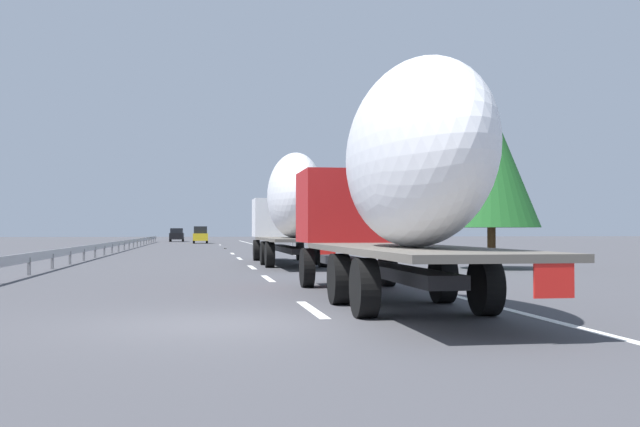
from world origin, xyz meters
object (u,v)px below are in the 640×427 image
object	(u,v)px
truck_lead	(291,205)
truck_trailing	(396,178)
car_black_suv	(177,235)
road_sign	(292,221)
car_yellow_coupe	(200,235)

from	to	relation	value
truck_lead	truck_trailing	world-z (taller)	truck_lead
truck_lead	car_black_suv	size ratio (longest dim) A/B	3.00
truck_lead	road_sign	size ratio (longest dim) A/B	4.19
truck_lead	car_yellow_coupe	world-z (taller)	truck_lead
car_black_suv	car_yellow_coupe	xyz separation A→B (m)	(-13.52, -3.12, 0.06)
truck_trailing	road_sign	xyz separation A→B (m)	(42.95, -3.10, -0.37)
car_black_suv	car_yellow_coupe	distance (m)	13.88
truck_trailing	road_sign	size ratio (longest dim) A/B	4.07
truck_trailing	car_yellow_coupe	size ratio (longest dim) A/B	3.18
truck_lead	truck_trailing	distance (m)	17.87
car_black_suv	truck_trailing	bearing A→B (deg)	-175.51
truck_trailing	truck_lead	bearing A→B (deg)	0.00
truck_trailing	car_black_suv	distance (m)	88.52
car_black_suv	car_yellow_coupe	size ratio (longest dim) A/B	1.09
truck_lead	truck_trailing	xyz separation A→B (m)	(-17.87, -0.00, -0.05)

